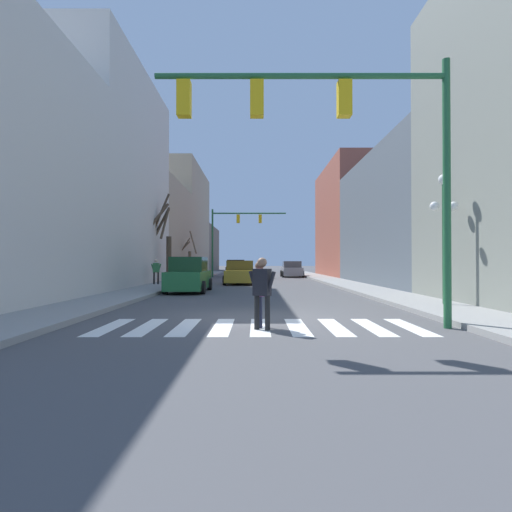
{
  "coord_description": "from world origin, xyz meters",
  "views": [
    {
      "loc": [
        -0.09,
        -11.07,
        1.58
      ],
      "look_at": [
        -0.14,
        18.81,
        1.97
      ],
      "focal_mm": 28.0,
      "sensor_mm": 36.0,
      "label": 1
    }
  ],
  "objects": [
    {
      "name": "crosswalk_stripes",
      "position": [
        -0.0,
        -1.47,
        0.0
      ],
      "size": [
        7.65,
        2.6,
        0.01
      ],
      "color": "white",
      "rests_on": "ground_plane"
    },
    {
      "name": "car_parked_left_mid",
      "position": [
        -2.09,
        28.93,
        0.8
      ],
      "size": [
        2.07,
        4.21,
        1.72
      ],
      "rotation": [
        0.0,
        0.0,
        -1.57
      ],
      "color": "black",
      "rests_on": "ground_plane"
    },
    {
      "name": "car_parked_left_far",
      "position": [
        -1.18,
        16.55,
        0.76
      ],
      "size": [
        2.19,
        4.57,
        1.62
      ],
      "rotation": [
        0.0,
        0.0,
        -1.57
      ],
      "color": "#A38423",
      "rests_on": "ground_plane"
    },
    {
      "name": "pedestrian_crossing_street",
      "position": [
        -6.29,
        13.65,
        1.07
      ],
      "size": [
        0.67,
        0.25,
        1.56
      ],
      "rotation": [
        0.0,
        0.0,
        6.16
      ],
      "color": "black",
      "rests_on": "sidewalk_left"
    },
    {
      "name": "pedestrian_on_left_sidewalk",
      "position": [
        -0.01,
        -1.54,
        0.93
      ],
      "size": [
        0.24,
        0.68,
        1.58
      ],
      "rotation": [
        0.0,
        0.0,
        1.68
      ],
      "color": "#282D47",
      "rests_on": "ground_plane"
    },
    {
      "name": "car_parked_left_near",
      "position": [
        3.48,
        28.74,
        0.74
      ],
      "size": [
        2.13,
        4.13,
        1.57
      ],
      "rotation": [
        0.0,
        0.0,
        1.57
      ],
      "color": "gray",
      "rests_on": "ground_plane"
    },
    {
      "name": "sidewalk_left",
      "position": [
        -5.81,
        0.0,
        0.07
      ],
      "size": [
        2.28,
        90.0,
        0.15
      ],
      "color": "gray",
      "rests_on": "ground_plane"
    },
    {
      "name": "street_tree_right_mid",
      "position": [
        -6.27,
        25.83,
        1.91
      ],
      "size": [
        1.98,
        1.6,
        4.24
      ],
      "color": "brown",
      "rests_on": "sidewalk_left"
    },
    {
      "name": "street_tree_left_near",
      "position": [
        -6.41,
        16.39,
        3.04
      ],
      "size": [
        1.61,
        2.11,
        6.15
      ],
      "color": "#473828",
      "rests_on": "sidewalk_left"
    },
    {
      "name": "traffic_signal_far",
      "position": [
        -2.33,
        28.44,
        4.91
      ],
      "size": [
        7.38,
        0.28,
        6.74
      ],
      "color": "#236038",
      "rests_on": "ground_plane"
    },
    {
      "name": "pedestrian_on_right_sidewalk",
      "position": [
        0.05,
        -1.91,
        0.98
      ],
      "size": [
        0.65,
        0.45,
        1.66
      ],
      "rotation": [
        0.0,
        0.0,
        2.59
      ],
      "color": "black",
      "rests_on": "ground_plane"
    },
    {
      "name": "traffic_signal_near",
      "position": [
        1.85,
        -1.68,
        4.74
      ],
      "size": [
        7.0,
        0.28,
        6.37
      ],
      "color": "#236038",
      "rests_on": "ground_plane"
    },
    {
      "name": "sidewalk_right",
      "position": [
        5.81,
        0.0,
        0.07
      ],
      "size": [
        2.28,
        90.0,
        0.15
      ],
      "color": "gray",
      "rests_on": "ground_plane"
    },
    {
      "name": "ground_plane",
      "position": [
        0.0,
        0.0,
        0.0
      ],
      "size": [
        240.0,
        240.0,
        0.0
      ],
      "primitive_type": "plane",
      "color": "#4C4C4F"
    },
    {
      "name": "building_row_left",
      "position": [
        -9.95,
        26.93,
        5.53
      ],
      "size": [
        6.0,
        68.91,
        13.42
      ],
      "color": "beige",
      "rests_on": "ground_plane"
    },
    {
      "name": "street_lamp_right_corner",
      "position": [
        6.24,
        2.33,
        3.24
      ],
      "size": [
        0.95,
        0.36,
        4.37
      ],
      "color": "#1E4C2D",
      "rests_on": "sidewalk_right"
    },
    {
      "name": "building_row_right",
      "position": [
        9.95,
        14.66,
        5.37
      ],
      "size": [
        6.0,
        42.2,
        12.27
      ],
      "color": "gray",
      "rests_on": "ground_plane"
    },
    {
      "name": "car_driving_toward_lane",
      "position": [
        -3.54,
        9.39,
        0.83
      ],
      "size": [
        2.02,
        4.49,
        1.8
      ],
      "rotation": [
        0.0,
        0.0,
        1.57
      ],
      "color": "#236B38",
      "rests_on": "ground_plane"
    }
  ]
}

